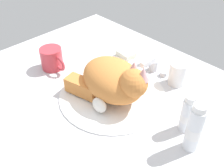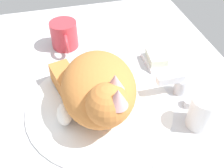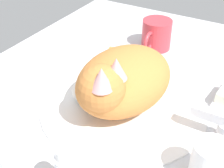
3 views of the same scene
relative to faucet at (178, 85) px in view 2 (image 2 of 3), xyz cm
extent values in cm
cube|color=silver|center=(0.00, -20.97, -4.15)|extent=(110.00, 82.50, 3.00)
cylinder|color=white|center=(0.00, -20.97, -2.16)|extent=(36.44, 36.44, 0.98)
cylinder|color=silver|center=(0.00, 0.88, -0.48)|extent=(3.60, 3.60, 4.35)
cube|color=silver|center=(0.00, -2.65, 2.70)|extent=(2.00, 7.07, 2.00)
cylinder|color=silver|center=(-5.06, 0.88, -1.75)|extent=(2.80, 2.80, 1.80)
cylinder|color=silver|center=(5.06, 0.88, -1.75)|extent=(2.80, 2.80, 1.80)
ellipsoid|color=#D17F3D|center=(0.00, -20.97, 4.37)|extent=(25.51, 20.32, 12.07)
sphere|color=#D17F3D|center=(8.89, -20.81, 7.69)|extent=(10.19, 10.19, 9.09)
ellipsoid|color=white|center=(7.09, -20.58, 5.88)|extent=(6.51, 5.72, 5.00)
cone|color=#DB9E9E|center=(7.07, -18.97, 11.55)|extent=(4.59, 4.59, 4.09)
cone|color=#DB9E9E|center=(11.13, -19.49, 11.55)|extent=(4.59, 4.59, 4.09)
cube|color=#D17F3D|center=(-7.41, -27.92, 0.90)|extent=(12.72, 7.76, 5.13)
ellipsoid|color=white|center=(3.00, -29.72, 0.64)|extent=(6.02, 4.29, 4.62)
cylinder|color=#C63842|center=(-28.66, -25.80, 1.55)|extent=(8.33, 8.33, 8.41)
torus|color=#C63842|center=(-23.30, -25.80, 1.55)|extent=(5.71, 1.00, 5.71)
cylinder|color=white|center=(11.00, 0.46, 1.53)|extent=(6.15, 6.15, 8.36)
cube|color=white|center=(-12.84, -0.96, -2.05)|extent=(9.00, 6.40, 1.20)
cube|color=silver|center=(-12.84, -0.96, -0.31)|extent=(7.58, 5.61, 2.29)
camera|label=1|loc=(49.77, -69.84, 57.15)|focal=42.89mm
camera|label=2|loc=(44.00, -29.13, 47.20)|focal=42.66mm
camera|label=3|loc=(48.28, 3.97, 40.98)|focal=50.47mm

